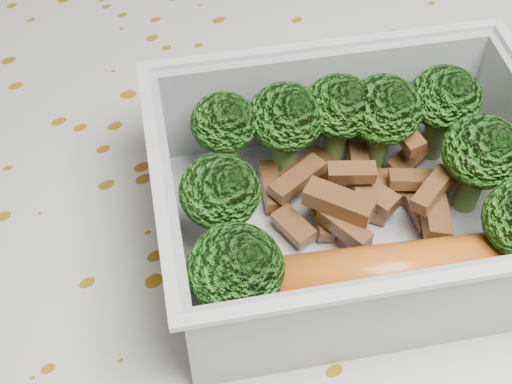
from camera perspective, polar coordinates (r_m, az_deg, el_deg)
dining_table at (r=0.46m, az=-0.87°, el=-9.46°), size 1.40×0.90×0.75m
tablecloth at (r=0.42m, az=-0.95°, el=-6.07°), size 1.46×0.96×0.19m
lunch_container at (r=0.37m, az=7.85°, el=-1.10°), size 0.24×0.22×0.07m
broccoli_florets at (r=0.36m, az=7.78°, el=2.60°), size 0.19×0.17×0.06m
meat_pile at (r=0.39m, az=8.99°, el=0.05°), size 0.11×0.10×0.03m
sausage at (r=0.35m, az=10.40°, el=-6.44°), size 0.15×0.09×0.03m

